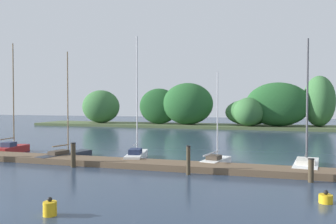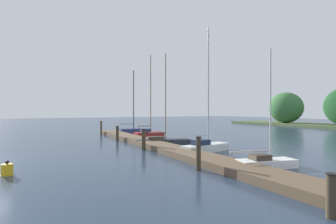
{
  "view_description": "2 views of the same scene",
  "coord_description": "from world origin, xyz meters",
  "px_view_note": "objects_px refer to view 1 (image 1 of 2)",
  "views": [
    {
      "loc": [
        10.74,
        -8.16,
        3.72
      ],
      "look_at": [
        4.61,
        12.36,
        3.16
      ],
      "focal_mm": 36.32,
      "sensor_mm": 36.0,
      "label": 1
    },
    {
      "loc": [
        16.67,
        2.27,
        2.7
      ],
      "look_at": [
        -4.19,
        12.99,
        2.53
      ],
      "focal_mm": 28.52,
      "sensor_mm": 36.0,
      "label": 2
    }
  ],
  "objects_px": {
    "sailboat_4": "(216,160)",
    "sailboat_1": "(13,147)",
    "sailboat_3": "(137,154)",
    "sailboat_5": "(306,162)",
    "mooring_piling_2": "(73,155)",
    "mooring_piling_3": "(188,160)",
    "sailboat_2": "(66,154)",
    "channel_buoy_0": "(50,208)",
    "channel_buoy_1": "(326,198)",
    "mooring_piling_4": "(311,170)"
  },
  "relations": [
    {
      "from": "sailboat_4",
      "to": "mooring_piling_4",
      "type": "xyz_separation_m",
      "value": [
        4.92,
        -3.2,
        0.28
      ]
    },
    {
      "from": "mooring_piling_2",
      "to": "mooring_piling_3",
      "type": "height_order",
      "value": "mooring_piling_3"
    },
    {
      "from": "mooring_piling_2",
      "to": "sailboat_2",
      "type": "bearing_deg",
      "value": 130.37
    },
    {
      "from": "sailboat_3",
      "to": "mooring_piling_3",
      "type": "bearing_deg",
      "value": -141.6
    },
    {
      "from": "sailboat_5",
      "to": "mooring_piling_2",
      "type": "relative_size",
      "value": 5.19
    },
    {
      "from": "sailboat_2",
      "to": "channel_buoy_1",
      "type": "xyz_separation_m",
      "value": [
        15.09,
        -6.08,
        -0.13
      ]
    },
    {
      "from": "sailboat_5",
      "to": "sailboat_4",
      "type": "bearing_deg",
      "value": 101.64
    },
    {
      "from": "sailboat_1",
      "to": "sailboat_3",
      "type": "distance_m",
      "value": 10.03
    },
    {
      "from": "sailboat_3",
      "to": "mooring_piling_2",
      "type": "xyz_separation_m",
      "value": [
        -2.62,
        -3.32,
        0.32
      ]
    },
    {
      "from": "sailboat_3",
      "to": "sailboat_5",
      "type": "relative_size",
      "value": 1.1
    },
    {
      "from": "sailboat_3",
      "to": "channel_buoy_0",
      "type": "relative_size",
      "value": 13.07
    },
    {
      "from": "channel_buoy_0",
      "to": "mooring_piling_4",
      "type": "bearing_deg",
      "value": 40.61
    },
    {
      "from": "sailboat_4",
      "to": "sailboat_3",
      "type": "bearing_deg",
      "value": 100.4
    },
    {
      "from": "channel_buoy_0",
      "to": "sailboat_2",
      "type": "bearing_deg",
      "value": 120.93
    },
    {
      "from": "sailboat_5",
      "to": "mooring_piling_2",
      "type": "distance_m",
      "value": 13.37
    },
    {
      "from": "sailboat_2",
      "to": "sailboat_5",
      "type": "relative_size",
      "value": 0.97
    },
    {
      "from": "sailboat_4",
      "to": "mooring_piling_3",
      "type": "bearing_deg",
      "value": 176.33
    },
    {
      "from": "sailboat_1",
      "to": "mooring_piling_2",
      "type": "distance_m",
      "value": 8.25
    },
    {
      "from": "sailboat_5",
      "to": "mooring_piling_4",
      "type": "height_order",
      "value": "sailboat_5"
    },
    {
      "from": "sailboat_3",
      "to": "channel_buoy_0",
      "type": "height_order",
      "value": "sailboat_3"
    },
    {
      "from": "channel_buoy_0",
      "to": "sailboat_3",
      "type": "bearing_deg",
      "value": 96.97
    },
    {
      "from": "sailboat_2",
      "to": "sailboat_4",
      "type": "xyz_separation_m",
      "value": [
        10.03,
        0.53,
        -0.01
      ]
    },
    {
      "from": "mooring_piling_2",
      "to": "channel_buoy_1",
      "type": "distance_m",
      "value": 13.41
    },
    {
      "from": "sailboat_4",
      "to": "mooring_piling_4",
      "type": "relative_size",
      "value": 4.95
    },
    {
      "from": "sailboat_3",
      "to": "channel_buoy_1",
      "type": "distance_m",
      "value": 12.38
    },
    {
      "from": "sailboat_4",
      "to": "sailboat_1",
      "type": "bearing_deg",
      "value": 101.12
    },
    {
      "from": "sailboat_2",
      "to": "sailboat_4",
      "type": "distance_m",
      "value": 10.04
    },
    {
      "from": "sailboat_2",
      "to": "sailboat_3",
      "type": "distance_m",
      "value": 4.85
    },
    {
      "from": "sailboat_1",
      "to": "channel_buoy_0",
      "type": "distance_m",
      "value": 16.03
    },
    {
      "from": "sailboat_1",
      "to": "sailboat_5",
      "type": "relative_size",
      "value": 1.1
    },
    {
      "from": "sailboat_2",
      "to": "mooring_piling_2",
      "type": "bearing_deg",
      "value": -126.77
    },
    {
      "from": "sailboat_5",
      "to": "mooring_piling_4",
      "type": "relative_size",
      "value": 6.56
    },
    {
      "from": "mooring_piling_3",
      "to": "sailboat_3",
      "type": "bearing_deg",
      "value": 140.85
    },
    {
      "from": "sailboat_1",
      "to": "mooring_piling_3",
      "type": "bearing_deg",
      "value": -109.07
    },
    {
      "from": "sailboat_2",
      "to": "channel_buoy_0",
      "type": "distance_m",
      "value": 11.92
    },
    {
      "from": "sailboat_4",
      "to": "channel_buoy_1",
      "type": "distance_m",
      "value": 8.33
    },
    {
      "from": "sailboat_4",
      "to": "channel_buoy_1",
      "type": "relative_size",
      "value": 11.29
    },
    {
      "from": "mooring_piling_3",
      "to": "mooring_piling_4",
      "type": "xyz_separation_m",
      "value": [
        5.89,
        0.03,
        -0.2
      ]
    },
    {
      "from": "sailboat_2",
      "to": "sailboat_4",
      "type": "relative_size",
      "value": 1.28
    },
    {
      "from": "sailboat_2",
      "to": "sailboat_3",
      "type": "relative_size",
      "value": 0.89
    },
    {
      "from": "mooring_piling_3",
      "to": "channel_buoy_0",
      "type": "height_order",
      "value": "mooring_piling_3"
    },
    {
      "from": "sailboat_4",
      "to": "mooring_piling_2",
      "type": "xyz_separation_m",
      "value": [
        -7.87,
        -3.07,
        0.42
      ]
    },
    {
      "from": "sailboat_1",
      "to": "sailboat_5",
      "type": "distance_m",
      "value": 20.34
    },
    {
      "from": "sailboat_2",
      "to": "sailboat_5",
      "type": "height_order",
      "value": "sailboat_5"
    },
    {
      "from": "channel_buoy_1",
      "to": "sailboat_5",
      "type": "bearing_deg",
      "value": 89.95
    },
    {
      "from": "sailboat_3",
      "to": "sailboat_5",
      "type": "height_order",
      "value": "sailboat_3"
    },
    {
      "from": "sailboat_2",
      "to": "channel_buoy_0",
      "type": "bearing_deg",
      "value": -136.21
    },
    {
      "from": "sailboat_1",
      "to": "sailboat_5",
      "type": "bearing_deg",
      "value": -94.95
    },
    {
      "from": "sailboat_1",
      "to": "sailboat_4",
      "type": "bearing_deg",
      "value": -96.34
    },
    {
      "from": "sailboat_4",
      "to": "channel_buoy_1",
      "type": "bearing_deg",
      "value": -129.45
    }
  ]
}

